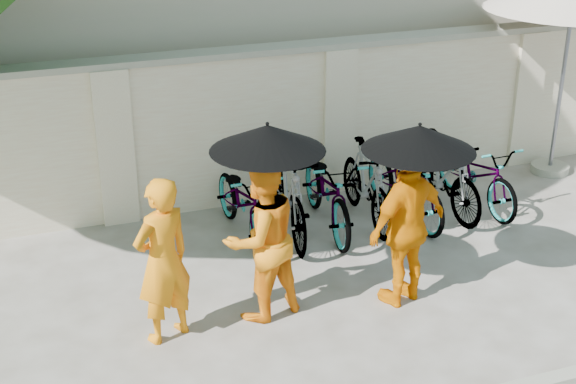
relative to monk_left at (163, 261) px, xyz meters
name	(u,v)px	position (x,y,z in m)	size (l,w,h in m)	color
ground	(273,332)	(1.00, -0.29, -0.84)	(80.00, 80.00, 0.00)	#A9A39C
compound_wall	(265,127)	(2.00, 2.91, 0.16)	(20.00, 0.30, 2.00)	beige
building_behind	(250,21)	(3.00, 6.71, 0.76)	(14.00, 6.00, 3.20)	#C1B59F
monk_left	(163,261)	(0.00, 0.00, 0.00)	(0.62, 0.40, 1.69)	orange
monk_center	(261,239)	(1.01, 0.08, 0.02)	(0.84, 0.65, 1.73)	orange
parasol_center	(267,138)	(1.06, 0.00, 1.10)	(1.10, 1.10, 1.10)	black
monk_right	(407,226)	(2.50, -0.17, 0.03)	(1.02, 0.43, 1.75)	orange
parasol_right	(419,138)	(2.52, -0.25, 1.01)	(1.12, 1.12, 0.99)	black
bike_0	(244,202)	(1.35, 1.82, -0.37)	(0.63, 1.80, 0.94)	slate
bike_1	(288,192)	(1.88, 1.70, -0.28)	(0.53, 1.89, 1.14)	slate
bike_2	(328,191)	(2.41, 1.71, -0.34)	(0.67, 1.92, 1.01)	slate
bike_3	(367,184)	(2.94, 1.71, -0.33)	(0.49, 1.73, 1.04)	slate
bike_4	(406,182)	(3.47, 1.67, -0.36)	(0.65, 1.86, 0.98)	slate
bike_5	(443,174)	(4.01, 1.66, -0.32)	(0.49, 1.74, 1.04)	slate
bike_6	(477,173)	(4.54, 1.67, -0.38)	(0.61, 1.76, 0.93)	slate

